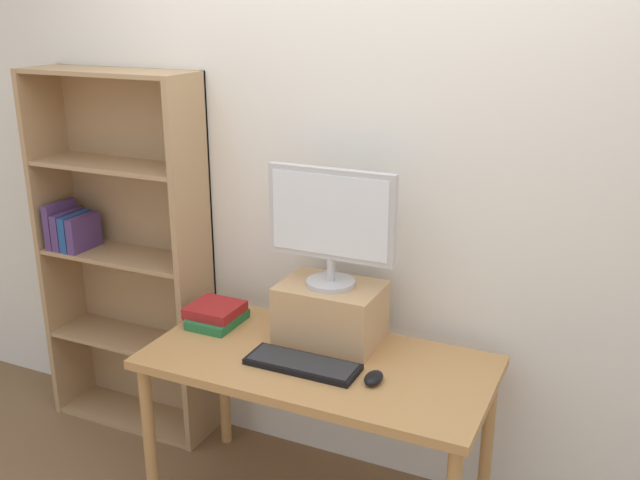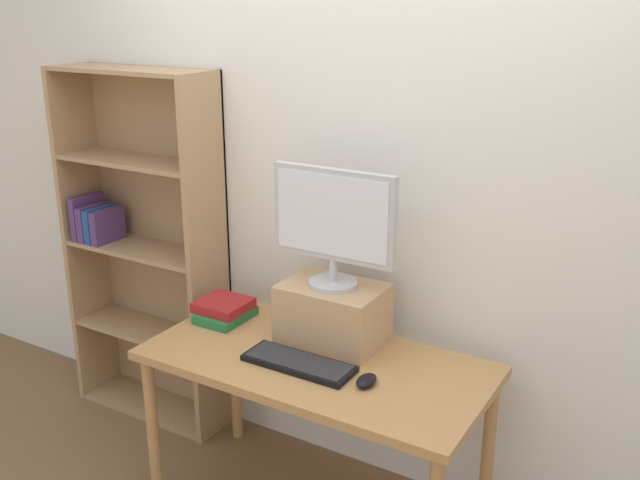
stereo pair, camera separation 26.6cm
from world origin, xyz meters
name	(u,v)px [view 2 (the right image)]	position (x,y,z in m)	size (l,w,h in m)	color
back_wall	(372,187)	(0.00, 0.45, 1.30)	(7.00, 0.08, 2.60)	silver
desk	(316,377)	(0.00, 0.00, 0.64)	(1.34, 0.66, 0.72)	#B7844C
bookshelf_unit	(145,246)	(-1.17, 0.30, 0.88)	(0.84, 0.28, 1.74)	tan
riser_box	(333,313)	(-0.02, 0.17, 0.84)	(0.40, 0.28, 0.24)	tan
computer_monitor	(333,222)	(-0.02, 0.17, 1.22)	(0.52, 0.19, 0.47)	#B7B7BA
keyboard	(299,363)	(-0.02, -0.08, 0.73)	(0.43, 0.16, 0.02)	black
computer_mouse	(366,381)	(0.26, -0.08, 0.74)	(0.06, 0.10, 0.04)	black
book_stack	(224,310)	(-0.53, 0.11, 0.76)	(0.21, 0.23, 0.08)	#236B38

